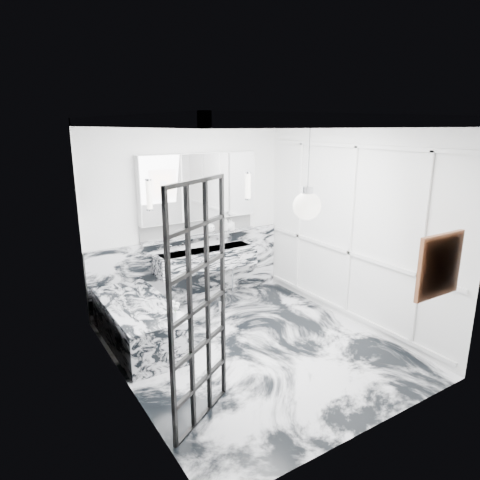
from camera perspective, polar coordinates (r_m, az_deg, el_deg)
floor at (r=5.56m, az=1.94°, el=-14.17°), size 3.60×3.60×0.00m
ceiling at (r=4.85m, az=2.24°, el=16.06°), size 3.60×3.60×0.00m
wall_back at (r=6.55m, az=-6.83°, el=3.41°), size 3.60×0.00×3.60m
wall_front at (r=3.75m, az=17.82°, el=-6.25°), size 3.60×0.00×3.60m
wall_left at (r=4.37m, az=-15.59°, el=-3.07°), size 0.00×3.60×3.60m
wall_right at (r=6.05m, az=14.72°, el=2.02°), size 0.00×3.60×3.60m
marble_clad_back at (r=6.76m, az=-6.51°, el=-3.91°), size 3.18×0.05×1.05m
marble_clad_left at (r=4.39m, az=-15.34°, el=-3.78°), size 0.02×3.56×2.68m
panel_molding at (r=6.06m, az=14.52°, el=1.08°), size 0.03×3.40×2.30m
soap_bottle_a at (r=6.78m, az=-1.95°, el=2.23°), size 0.09×0.10×0.23m
soap_bottle_b at (r=6.84m, az=-1.19°, el=2.14°), size 0.08×0.08×0.18m
soap_bottle_c at (r=6.82m, az=-1.44°, el=2.04°), size 0.16×0.16×0.17m
face_pot at (r=6.66m, az=-4.00°, el=1.60°), size 0.15×0.15×0.15m
amber_bottle at (r=6.76m, az=-2.56°, el=1.60°), size 0.04×0.04×0.10m
flower_vase at (r=4.99m, az=-8.84°, el=-10.08°), size 0.08×0.08×0.12m
crittall_door at (r=3.89m, az=-5.46°, el=-9.02°), size 0.77×0.49×2.27m
artwork at (r=4.48m, az=25.07°, el=-3.10°), size 0.53×0.05×0.53m
pendant_light at (r=3.79m, az=8.92°, el=4.50°), size 0.25×0.25×0.25m
trough_sink at (r=6.57m, az=-4.55°, el=-2.54°), size 1.60×0.45×0.30m
ledge at (r=6.62m, az=-5.27°, el=0.64°), size 1.90×0.14×0.04m
subway_tile at (r=6.64m, az=-5.55°, el=1.88°), size 1.90×0.03×0.23m
mirror_cabinet at (r=6.48m, az=-5.46°, el=7.08°), size 1.90×0.16×1.00m
sconce_left at (r=6.07m, az=-11.98°, el=5.90°), size 0.07×0.07×0.40m
sconce_right at (r=6.81m, az=1.13°, el=7.20°), size 0.07×0.07×0.40m
bathtub at (r=5.69m, az=-13.32°, el=-10.74°), size 0.75×1.65×0.55m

